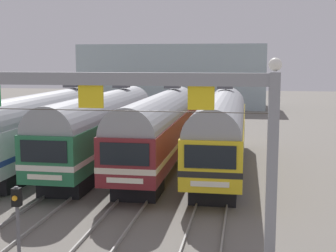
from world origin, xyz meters
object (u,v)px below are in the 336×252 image
commuter_train_green (102,125)px  commuter_train_yellow (221,128)px  commuter_train_silver (46,124)px  commuter_train_maroon (160,127)px  catenary_gantry (39,111)px  yard_signal_mast (17,212)px

commuter_train_green → commuter_train_yellow: (7.71, 0.00, 0.00)m
commuter_train_silver → commuter_train_maroon: bearing=0.0°
commuter_train_green → catenary_gantry: (1.93, -13.50, 2.40)m
commuter_train_green → commuter_train_yellow: 7.71m
commuter_train_maroon → commuter_train_silver: bearing=180.0°
commuter_train_silver → commuter_train_maroon: (7.71, 0.00, 0.00)m
commuter_train_maroon → commuter_train_yellow: 3.86m
commuter_train_maroon → catenary_gantry: bearing=-98.1°
commuter_train_silver → catenary_gantry: 14.88m
commuter_train_green → catenary_gantry: size_ratio=1.07×
commuter_train_silver → commuter_train_yellow: 11.57m
commuter_train_maroon → catenary_gantry: size_ratio=1.07×
commuter_train_green → commuter_train_yellow: same height
commuter_train_maroon → catenary_gantry: 13.85m
commuter_train_green → yard_signal_mast: 15.60m
commuter_train_silver → catenary_gantry: catenary_gantry is taller
commuter_train_silver → commuter_train_green: (3.86, 0.00, 0.00)m
commuter_train_green → commuter_train_maroon: size_ratio=1.00×
catenary_gantry → commuter_train_maroon: bearing=81.9°
commuter_train_silver → commuter_train_green: 3.86m
commuter_train_yellow → yard_signal_mast: bearing=-110.5°
commuter_train_green → commuter_train_maroon: same height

